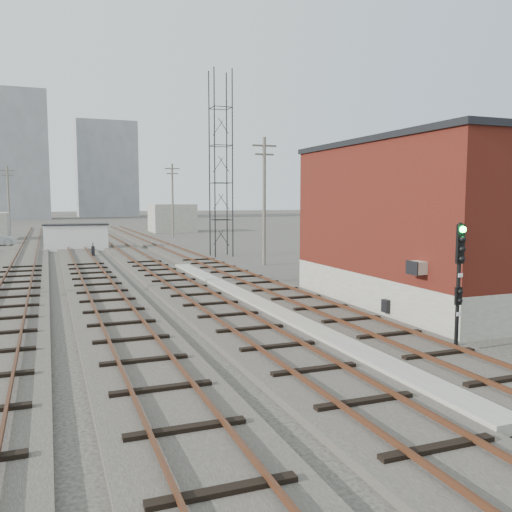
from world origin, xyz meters
TOP-DOWN VIEW (x-y plane):
  - ground at (0.00, 60.00)m, footprint 320.00×320.00m
  - track_right at (2.50, 39.00)m, footprint 3.20×90.00m
  - track_mid_right at (-1.50, 39.00)m, footprint 3.20×90.00m
  - track_mid_left at (-5.50, 39.00)m, footprint 3.20×90.00m
  - track_left at (-9.50, 39.00)m, footprint 3.20×90.00m
  - platform_curb at (0.50, 14.00)m, footprint 0.90×28.00m
  - brick_building at (7.50, 12.00)m, footprint 6.54×12.20m
  - lattice_tower at (5.50, 35.00)m, footprint 1.60×1.60m
  - utility_pole_left_c at (-12.50, 70.00)m, footprint 1.80×0.24m
  - utility_pole_right_a at (6.50, 28.00)m, footprint 1.80×0.24m
  - utility_pole_right_b at (6.50, 58.00)m, footprint 1.80×0.24m
  - apartment_right at (8.00, 150.00)m, footprint 16.00×12.00m
  - shed_right at (9.00, 70.00)m, footprint 6.00×6.00m
  - signal_mast at (3.70, 5.24)m, footprint 0.40×0.41m
  - switch_stand at (-4.56, 37.04)m, footprint 0.28×0.28m
  - site_trailer at (-5.39, 44.91)m, footprint 5.95×2.98m

SIDE VIEW (x-z plane):
  - ground at x=0.00m, z-range 0.00..0.00m
  - track_right at x=2.50m, z-range -0.09..0.30m
  - track_mid_right at x=-1.50m, z-range -0.09..0.30m
  - track_mid_left at x=-5.50m, z-range -0.09..0.30m
  - track_left at x=-9.50m, z-range -0.09..0.30m
  - platform_curb at x=0.50m, z-range 0.00..0.26m
  - switch_stand at x=-4.56m, z-range -0.03..1.12m
  - site_trailer at x=-5.39m, z-range 0.01..2.44m
  - shed_right at x=9.00m, z-range 0.00..4.00m
  - signal_mast at x=3.70m, z-range 0.34..4.29m
  - brick_building at x=7.50m, z-range 0.02..7.24m
  - utility_pole_left_c at x=-12.50m, z-range 0.30..9.30m
  - utility_pole_right_a at x=6.50m, z-range 0.30..9.30m
  - utility_pole_right_b at x=6.50m, z-range 0.30..9.30m
  - lattice_tower at x=5.50m, z-range 0.00..15.00m
  - apartment_right at x=8.00m, z-range 0.00..26.00m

